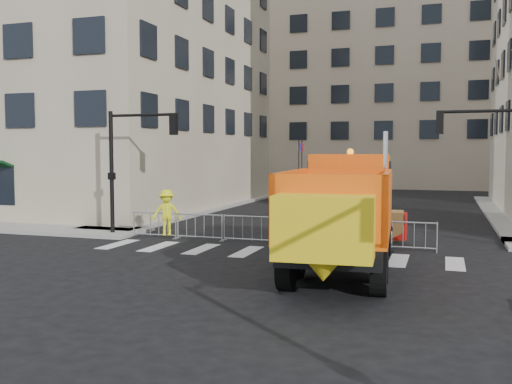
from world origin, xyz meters
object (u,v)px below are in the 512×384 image
(cop_b, at_px, (384,231))
(newspaper_box, at_px, (401,226))
(cop_c, at_px, (323,224))
(worker, at_px, (167,212))
(cop_a, at_px, (378,230))
(plow_truck, at_px, (343,209))

(cop_b, relative_size, newspaper_box, 1.44)
(cop_b, distance_m, cop_c, 2.28)
(worker, bearing_deg, cop_a, -25.92)
(cop_a, height_order, cop_b, cop_a)
(cop_b, relative_size, cop_c, 0.84)
(cop_b, bearing_deg, cop_c, 30.37)
(worker, xyz_separation_m, newspaper_box, (9.44, 1.72, -0.42))
(plow_truck, relative_size, newspaper_box, 10.24)
(newspaper_box, bearing_deg, worker, -162.91)
(plow_truck, height_order, worker, plow_truck)
(plow_truck, bearing_deg, newspaper_box, -15.95)
(cop_a, height_order, cop_c, cop_c)
(cop_a, relative_size, cop_b, 1.03)
(cop_c, relative_size, newspaper_box, 1.71)
(cop_a, relative_size, newspaper_box, 1.48)
(plow_truck, distance_m, cop_b, 4.17)
(plow_truck, height_order, newspaper_box, plow_truck)
(cop_a, distance_m, newspaper_box, 2.26)
(cop_a, bearing_deg, newspaper_box, -135.57)
(plow_truck, relative_size, cop_a, 6.91)
(cop_c, bearing_deg, newspaper_box, 174.20)
(cop_b, height_order, cop_c, cop_c)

